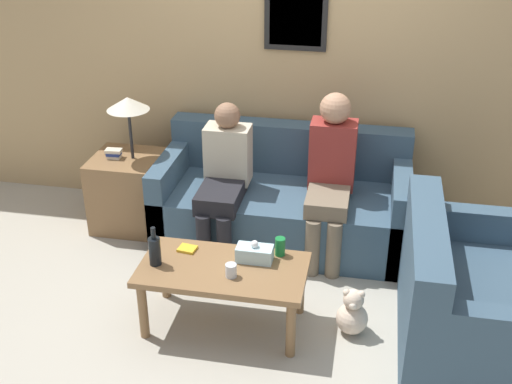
# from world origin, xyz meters

# --- Properties ---
(ground_plane) EXTENTS (16.00, 16.00, 0.00)m
(ground_plane) POSITION_xyz_m (0.00, 0.00, 0.00)
(ground_plane) COLOR #ADA899
(wall_back) EXTENTS (9.00, 0.08, 2.60)m
(wall_back) POSITION_xyz_m (0.00, 1.02, 1.30)
(wall_back) COLOR tan
(wall_back) RESTS_ON ground_plane
(couch_main) EXTENTS (1.93, 0.91, 0.84)m
(couch_main) POSITION_xyz_m (0.00, 0.54, 0.30)
(couch_main) COLOR #385166
(couch_main) RESTS_ON ground_plane
(couch_side) EXTENTS (0.91, 1.25, 0.84)m
(couch_side) POSITION_xyz_m (1.32, -0.54, 0.30)
(couch_side) COLOR #385166
(couch_side) RESTS_ON ground_plane
(coffee_table) EXTENTS (1.05, 0.55, 0.44)m
(coffee_table) POSITION_xyz_m (-0.20, -0.65, 0.38)
(coffee_table) COLOR olive
(coffee_table) RESTS_ON ground_plane
(side_table_with_lamp) EXTENTS (0.53, 0.53, 1.11)m
(side_table_with_lamp) POSITION_xyz_m (-1.27, 0.48, 0.35)
(side_table_with_lamp) COLOR olive
(side_table_with_lamp) RESTS_ON ground_plane
(wine_bottle) EXTENTS (0.08, 0.08, 0.26)m
(wine_bottle) POSITION_xyz_m (-0.63, -0.69, 0.54)
(wine_bottle) COLOR black
(wine_bottle) RESTS_ON coffee_table
(drinking_glass) EXTENTS (0.07, 0.07, 0.09)m
(drinking_glass) POSITION_xyz_m (-0.13, -0.74, 0.48)
(drinking_glass) COLOR silver
(drinking_glass) RESTS_ON coffee_table
(book_stack) EXTENTS (0.12, 0.11, 0.02)m
(book_stack) POSITION_xyz_m (-0.48, -0.50, 0.45)
(book_stack) COLOR gold
(book_stack) RESTS_ON coffee_table
(soda_can) EXTENTS (0.07, 0.07, 0.12)m
(soda_can) POSITION_xyz_m (0.13, -0.44, 0.50)
(soda_can) COLOR #197A38
(soda_can) RESTS_ON coffee_table
(tissue_box) EXTENTS (0.23, 0.12, 0.15)m
(tissue_box) POSITION_xyz_m (-0.02, -0.54, 0.49)
(tissue_box) COLOR silver
(tissue_box) RESTS_ON coffee_table
(person_left) EXTENTS (0.34, 0.66, 1.12)m
(person_left) POSITION_xyz_m (-0.42, 0.31, 0.61)
(person_left) COLOR black
(person_left) RESTS_ON ground_plane
(person_right) EXTENTS (0.34, 0.64, 1.23)m
(person_right) POSITION_xyz_m (0.37, 0.39, 0.67)
(person_right) COLOR #756651
(person_right) RESTS_ON ground_plane
(teddy_bear) EXTENTS (0.20, 0.20, 0.32)m
(teddy_bear) POSITION_xyz_m (0.62, -0.57, 0.14)
(teddy_bear) COLOR beige
(teddy_bear) RESTS_ON ground_plane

